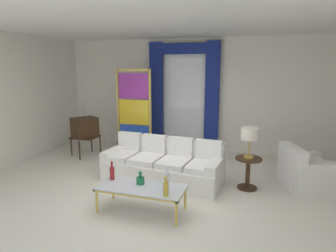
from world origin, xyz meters
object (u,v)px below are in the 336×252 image
stained_glass_divider (134,114)px  round_side_table (248,170)px  bottle_amber_squat (167,180)px  armchair_white (304,172)px  vintage_tv (85,128)px  couch_white_long (164,165)px  bottle_ruby_flask (112,172)px  coffee_table (141,189)px  peacock_figurine (148,151)px  bottle_crystal_tall (166,188)px  table_lamp_brass (250,135)px  bottle_blue_decanter (140,180)px

stained_glass_divider → round_side_table: (2.94, -1.46, -0.70)m
stained_glass_divider → bottle_amber_squat: bearing=-57.5°
armchair_white → round_side_table: armchair_white is taller
vintage_tv → stained_glass_divider: stained_glass_divider is taller
couch_white_long → bottle_amber_squat: bearing=-69.7°
couch_white_long → armchair_white: (2.63, 0.44, -0.02)m
armchair_white → round_side_table: size_ratio=1.75×
bottle_amber_squat → bottle_ruby_flask: 0.98m
armchair_white → round_side_table: (-1.01, -0.40, 0.07)m
coffee_table → bottle_ruby_flask: bearing=168.2°
stained_glass_divider → peacock_figurine: 1.07m
bottle_crystal_tall → table_lamp_brass: size_ratio=0.52×
peacock_figurine → couch_white_long: bearing=-54.9°
bottle_ruby_flask → round_side_table: 2.47m
couch_white_long → bottle_amber_squat: size_ratio=6.83×
vintage_tv → bottle_amber_squat: bearing=-37.6°
coffee_table → bottle_crystal_tall: (0.46, -0.20, 0.15)m
stained_glass_divider → table_lamp_brass: bearing=-26.5°
couch_white_long → armchair_white: couch_white_long is taller
bottle_blue_decanter → table_lamp_brass: table_lamp_brass is taller
round_side_table → table_lamp_brass: bearing=0.0°
bottle_amber_squat → coffee_table: bearing=-175.8°
armchair_white → bottle_blue_decanter: bearing=-146.9°
bottle_crystal_tall → peacock_figurine: bottle_crystal_tall is taller
bottle_amber_squat → round_side_table: bottle_amber_squat is taller
bottle_amber_squat → bottle_ruby_flask: bottle_amber_squat is taller
bottle_crystal_tall → bottle_ruby_flask: size_ratio=0.96×
round_side_table → bottle_amber_squat: bearing=-130.0°
couch_white_long → round_side_table: size_ratio=4.05×
vintage_tv → peacock_figurine: (1.63, 0.19, -0.51)m
couch_white_long → peacock_figurine: 1.35m
couch_white_long → armchair_white: bearing=9.4°
bottle_crystal_tall → peacock_figurine: 2.97m
bottle_blue_decanter → stained_glass_divider: (-1.34, 2.76, 0.58)m
bottle_crystal_tall → vintage_tv: bearing=140.2°
armchair_white → table_lamp_brass: table_lamp_brass is taller
armchair_white → round_side_table: bearing=-158.6°
coffee_table → round_side_table: size_ratio=2.28×
stained_glass_divider → couch_white_long: bearing=-48.9°
bottle_blue_decanter → bottle_amber_squat: bearing=-7.0°
bottle_ruby_flask → stained_glass_divider: 2.90m
coffee_table → round_side_table: round_side_table is taller
table_lamp_brass → bottle_blue_decanter: bearing=-140.9°
bottle_crystal_tall → bottle_ruby_flask: bottle_ruby_flask is taller
bottle_crystal_tall → armchair_white: 2.89m
peacock_figurine → bottle_crystal_tall: bearing=-63.6°
couch_white_long → round_side_table: (1.63, 0.04, 0.05)m
vintage_tv → round_side_table: vintage_tv is taller
peacock_figurine → bottle_blue_decanter: bearing=-71.2°
couch_white_long → bottle_amber_squat: (0.49, -1.32, 0.25)m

